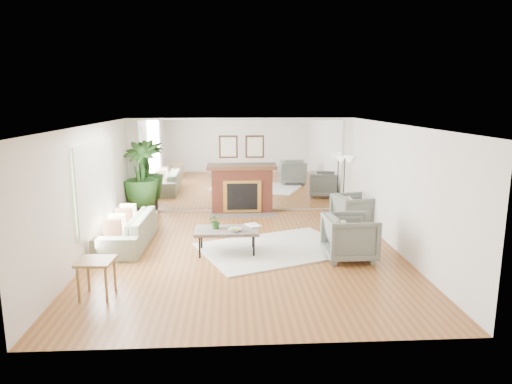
{
  "coord_description": "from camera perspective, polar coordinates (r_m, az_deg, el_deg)",
  "views": [
    {
      "loc": [
        -0.31,
        -8.63,
        2.96
      ],
      "look_at": [
        0.22,
        0.6,
        1.1
      ],
      "focal_mm": 32.0,
      "sensor_mm": 36.0,
      "label": 1
    }
  ],
  "objects": [
    {
      "name": "armchair_back",
      "position": [
        11.05,
        12.1,
        -2.3
      ],
      "size": [
        1.01,
        1.0,
        0.78
      ],
      "primitive_type": "imported",
      "rotation": [
        0.0,
        0.0,
        1.78
      ],
      "color": "slate",
      "rests_on": "ground"
    },
    {
      "name": "mirror_panel",
      "position": [
        12.22,
        -1.8,
        3.36
      ],
      "size": [
        5.4,
        0.04,
        2.4
      ],
      "primitive_type": "cube",
      "color": "silver",
      "rests_on": "wall_back"
    },
    {
      "name": "ground",
      "position": [
        9.13,
        -1.16,
        -7.53
      ],
      "size": [
        7.0,
        7.0,
        0.0
      ],
      "primitive_type": "plane",
      "color": "brown",
      "rests_on": "ground"
    },
    {
      "name": "tabletop_plant",
      "position": [
        8.95,
        -5.04,
        -3.6
      ],
      "size": [
        0.35,
        0.32,
        0.31
      ],
      "primitive_type": "imported",
      "rotation": [
        0.0,
        0.0,
        0.34
      ],
      "color": "#2E561F",
      "rests_on": "coffee_table"
    },
    {
      "name": "coffee_table",
      "position": [
        8.94,
        -3.66,
        -4.91
      ],
      "size": [
        1.25,
        0.73,
        0.5
      ],
      "rotation": [
        0.0,
        0.0,
        -0.01
      ],
      "color": "#655950",
      "rests_on": "ground"
    },
    {
      "name": "sofa",
      "position": [
        9.84,
        -15.76,
        -4.58
      ],
      "size": [
        0.92,
        2.24,
        0.65
      ],
      "primitive_type": "imported",
      "rotation": [
        0.0,
        0.0,
        -1.6
      ],
      "color": "gray",
      "rests_on": "ground"
    },
    {
      "name": "potted_ficus",
      "position": [
        12.08,
        -14.17,
        1.9
      ],
      "size": [
        1.06,
        1.06,
        1.94
      ],
      "color": "black",
      "rests_on": "ground"
    },
    {
      "name": "side_table",
      "position": [
        7.4,
        -19.37,
        -8.71
      ],
      "size": [
        0.55,
        0.55,
        0.59
      ],
      "rotation": [
        0.0,
        0.0,
        -0.06
      ],
      "color": "olive",
      "rests_on": "ground"
    },
    {
      "name": "wall_back",
      "position": [
        12.24,
        -1.8,
        3.37
      ],
      "size": [
        6.0,
        0.02,
        2.5
      ],
      "primitive_type": "cube",
      "color": "white",
      "rests_on": "ground"
    },
    {
      "name": "book",
      "position": [
        9.07,
        -1.04,
        -4.28
      ],
      "size": [
        0.35,
        0.4,
        0.02
      ],
      "primitive_type": "imported",
      "rotation": [
        0.0,
        0.0,
        0.42
      ],
      "color": "olive",
      "rests_on": "coffee_table"
    },
    {
      "name": "armchair_front",
      "position": [
        8.81,
        11.67,
        -5.56
      ],
      "size": [
        0.95,
        0.93,
        0.85
      ],
      "primitive_type": "imported",
      "rotation": [
        0.0,
        0.0,
        1.59
      ],
      "color": "slate",
      "rests_on": "ground"
    },
    {
      "name": "fireplace",
      "position": [
        12.11,
        -1.76,
        0.45
      ],
      "size": [
        1.85,
        0.83,
        2.05
      ],
      "color": "brown",
      "rests_on": "ground"
    },
    {
      "name": "floor_lamp",
      "position": [
        12.22,
        11.03,
        3.4
      ],
      "size": [
        0.5,
        0.28,
        1.53
      ],
      "color": "black",
      "rests_on": "ground"
    },
    {
      "name": "window_panel",
      "position": [
        9.54,
        -19.35,
        1.04
      ],
      "size": [
        0.04,
        2.4,
        1.5
      ],
      "primitive_type": "cube",
      "color": "#B2E09E",
      "rests_on": "wall_left"
    },
    {
      "name": "wall_right",
      "position": [
        9.39,
        17.35,
        0.39
      ],
      "size": [
        0.02,
        7.0,
        2.5
      ],
      "primitive_type": "cube",
      "color": "white",
      "rests_on": "ground"
    },
    {
      "name": "wall_left",
      "position": [
        9.19,
        -20.16,
        -0.03
      ],
      "size": [
        0.02,
        7.0,
        2.5
      ],
      "primitive_type": "cube",
      "color": "white",
      "rests_on": "ground"
    },
    {
      "name": "area_rug",
      "position": [
        9.28,
        2.45,
        -7.11
      ],
      "size": [
        3.4,
        2.95,
        0.03
      ],
      "primitive_type": "cube",
      "rotation": [
        0.0,
        0.0,
        0.38
      ],
      "color": "silver",
      "rests_on": "ground"
    },
    {
      "name": "fruit_bowl",
      "position": [
        8.76,
        -2.67,
        -4.75
      ],
      "size": [
        0.3,
        0.3,
        0.06
      ],
      "primitive_type": "imported",
      "rotation": [
        0.0,
        0.0,
        -0.32
      ],
      "color": "olive",
      "rests_on": "coffee_table"
    }
  ]
}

